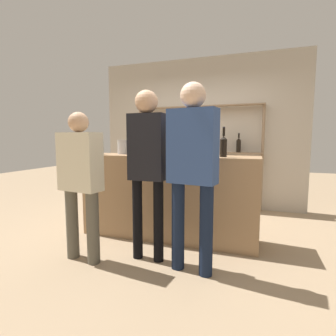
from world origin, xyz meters
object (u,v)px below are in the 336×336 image
at_px(counter_bottle_0, 133,145).
at_px(cork_jar, 98,148).
at_px(ice_bucket, 124,147).
at_px(customer_right, 192,163).
at_px(counter_bottle_2, 224,146).
at_px(counter_bottle_3, 202,145).
at_px(counter_bottle_1, 146,145).
at_px(customer_left, 80,176).
at_px(wine_glass, 172,147).
at_px(customer_center, 147,159).

bearing_deg(counter_bottle_0, cork_jar, -177.33).
bearing_deg(ice_bucket, customer_right, -36.13).
distance_m(counter_bottle_2, counter_bottle_3, 0.27).
relative_size(counter_bottle_1, customer_left, 0.21).
height_order(counter_bottle_0, counter_bottle_1, counter_bottle_0).
bearing_deg(wine_glass, counter_bottle_0, 167.66).
bearing_deg(counter_bottle_1, counter_bottle_2, -2.52).
bearing_deg(counter_bottle_3, customer_right, -84.78).
distance_m(counter_bottle_0, ice_bucket, 0.23).
bearing_deg(customer_right, counter_bottle_2, -6.46).
relative_size(wine_glass, cork_jar, 0.98).
distance_m(wine_glass, customer_right, 0.76).
xyz_separation_m(counter_bottle_3, wine_glass, (-0.34, -0.14, -0.02)).
relative_size(cork_jar, customer_right, 0.09).
distance_m(wine_glass, customer_center, 0.55).
bearing_deg(counter_bottle_0, counter_bottle_1, 1.72).
bearing_deg(counter_bottle_2, customer_center, -138.75).
distance_m(ice_bucket, customer_right, 1.48).
bearing_deg(wine_glass, counter_bottle_1, 161.65).
xyz_separation_m(counter_bottle_2, cork_jar, (-1.71, 0.01, -0.05)).
bearing_deg(customer_center, customer_left, 110.91).
xyz_separation_m(counter_bottle_2, customer_center, (-0.70, -0.62, -0.13)).
xyz_separation_m(wine_glass, customer_left, (-0.75, -0.77, -0.29)).
height_order(cork_jar, customer_center, customer_center).
relative_size(ice_bucket, customer_left, 0.13).
distance_m(counter_bottle_2, wine_glass, 0.61).
xyz_separation_m(counter_bottle_2, ice_bucket, (-1.39, 0.15, -0.03)).
xyz_separation_m(counter_bottle_1, customer_center, (0.31, -0.66, -0.13)).
distance_m(ice_bucket, customer_left, 1.05).
xyz_separation_m(wine_glass, ice_bucket, (-0.79, 0.24, -0.02)).
bearing_deg(customer_right, ice_bucket, 62.63).
bearing_deg(cork_jar, customer_left, -67.75).
height_order(counter_bottle_3, ice_bucket, counter_bottle_3).
bearing_deg(ice_bucket, wine_glass, -17.02).
bearing_deg(customer_center, counter_bottle_0, 37.26).
height_order(counter_bottle_2, cork_jar, counter_bottle_2).
bearing_deg(counter_bottle_0, customer_center, -53.18).
bearing_deg(counter_bottle_0, counter_bottle_3, 0.43).
bearing_deg(counter_bottle_3, wine_glass, -158.13).
bearing_deg(cork_jar, customer_center, -32.00).
xyz_separation_m(ice_bucket, customer_right, (1.19, -0.87, -0.11)).
height_order(ice_bucket, customer_left, customer_left).
relative_size(counter_bottle_1, customer_right, 0.18).
xyz_separation_m(counter_bottle_2, wine_glass, (-0.60, -0.09, -0.02)).
height_order(customer_left, customer_right, customer_right).
bearing_deg(wine_glass, counter_bottle_3, 21.87).
relative_size(counter_bottle_0, wine_glass, 2.14).
bearing_deg(counter_bottle_1, counter_bottle_0, -178.28).
height_order(counter_bottle_2, customer_left, customer_left).
distance_m(counter_bottle_0, customer_left, 0.96).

